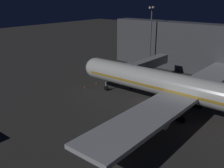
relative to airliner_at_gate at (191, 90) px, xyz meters
name	(u,v)px	position (x,y,z in m)	size (l,w,h in m)	color
ground_plane	(145,102)	(0.00, -10.65, -5.31)	(320.00, 320.00, 0.00)	#383533
airliner_at_gate	(191,90)	(0.00, 0.00, 0.00)	(57.42, 58.10, 19.13)	silver
jet_bridge	(144,65)	(-10.19, -17.68, 0.12)	(18.55, 3.40, 6.97)	#9E9E99
apron_floodlight_mast	(151,34)	(-25.50, -25.36, 6.14)	(2.90, 0.50, 19.95)	#59595E
traffic_cone_nose_port	(96,83)	(-2.20, -28.01, -5.03)	(0.36, 0.36, 0.55)	orange
traffic_cone_nose_starboard	(85,87)	(2.20, -28.01, -5.03)	(0.36, 0.36, 0.55)	orange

